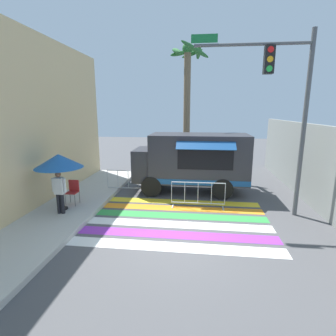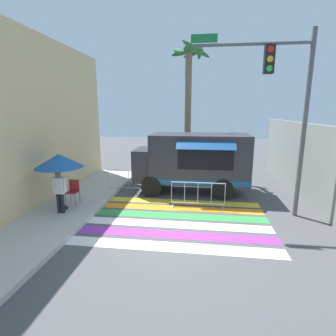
% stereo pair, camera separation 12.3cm
% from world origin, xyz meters
% --- Properties ---
extents(ground_plane, '(60.00, 60.00, 0.00)m').
position_xyz_m(ground_plane, '(0.00, 0.00, 0.00)').
color(ground_plane, '#4C4C4F').
extents(sidewalk_left, '(4.40, 16.00, 0.17)m').
position_xyz_m(sidewalk_left, '(-5.31, 0.00, 0.08)').
color(sidewalk_left, '#B7B5AD').
rests_on(sidewalk_left, ground_plane).
extents(concrete_wall_right, '(0.20, 16.00, 3.29)m').
position_xyz_m(concrete_wall_right, '(5.32, 3.00, 1.64)').
color(concrete_wall_right, gray).
rests_on(concrete_wall_right, ground_plane).
extents(crosswalk_painted, '(6.40, 4.36, 0.01)m').
position_xyz_m(crosswalk_painted, '(0.00, 1.30, 0.00)').
color(crosswalk_painted, white).
rests_on(crosswalk_painted, ground_plane).
extents(food_truck, '(5.27, 2.51, 2.76)m').
position_xyz_m(food_truck, '(0.27, 4.71, 1.57)').
color(food_truck, '#2D2D33').
rests_on(food_truck, ground_plane).
extents(traffic_signal_pole, '(4.06, 0.29, 6.46)m').
position_xyz_m(traffic_signal_pole, '(3.54, 2.31, 4.34)').
color(traffic_signal_pole, '#515456').
rests_on(traffic_signal_pole, ground_plane).
extents(patio_umbrella, '(1.73, 1.73, 2.12)m').
position_xyz_m(patio_umbrella, '(-4.40, 1.41, 2.02)').
color(patio_umbrella, black).
rests_on(patio_umbrella, sidewalk_left).
extents(folding_chair, '(0.42, 0.42, 0.96)m').
position_xyz_m(folding_chair, '(-4.27, 2.05, 0.75)').
color(folding_chair, '#4C4C51').
rests_on(folding_chair, sidewalk_left).
extents(vendor_person, '(0.53, 0.21, 1.57)m').
position_xyz_m(vendor_person, '(-4.25, 1.02, 1.05)').
color(vendor_person, black).
rests_on(vendor_person, sidewalk_left).
extents(barricade_front, '(2.14, 0.44, 1.06)m').
position_xyz_m(barricade_front, '(0.68, 2.63, 0.53)').
color(barricade_front, '#B7BABF').
rests_on(barricade_front, ground_plane).
extents(barricade_side, '(2.06, 0.44, 1.06)m').
position_xyz_m(barricade_side, '(-2.65, 4.34, 0.53)').
color(barricade_side, '#B7BABF').
rests_on(barricade_side, ground_plane).
extents(palm_tree, '(2.30, 2.35, 7.46)m').
position_xyz_m(palm_tree, '(-0.08, 8.09, 4.83)').
color(palm_tree, '#7A664C').
rests_on(palm_tree, ground_plane).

